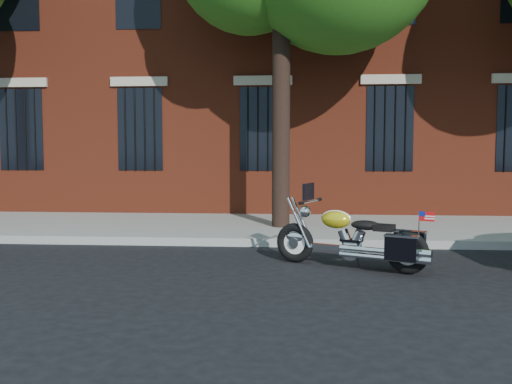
{
  "coord_description": "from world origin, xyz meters",
  "views": [
    {
      "loc": [
        0.85,
        -8.65,
        1.76
      ],
      "look_at": [
        0.15,
        0.8,
        1.02
      ],
      "focal_mm": 40.0,
      "sensor_mm": 36.0,
      "label": 1
    }
  ],
  "objects": [
    {
      "name": "motorcycle",
      "position": [
        1.7,
        -0.42,
        0.41
      ],
      "size": [
        2.17,
        1.35,
        1.22
      ],
      "rotation": [
        0.0,
        0.0,
        -0.42
      ],
      "color": "black",
      "rests_on": "ground"
    },
    {
      "name": "sidewalk",
      "position": [
        0.0,
        3.26,
        0.07
      ],
      "size": [
        40.0,
        3.6,
        0.15
      ],
      "primitive_type": "cube",
      "color": "gray",
      "rests_on": "ground"
    },
    {
      "name": "curb",
      "position": [
        0.0,
        1.38,
        0.07
      ],
      "size": [
        40.0,
        0.16,
        0.15
      ],
      "primitive_type": "cube",
      "color": "gray",
      "rests_on": "ground"
    },
    {
      "name": "ground",
      "position": [
        0.0,
        0.0,
        0.0
      ],
      "size": [
        120.0,
        120.0,
        0.0
      ],
      "primitive_type": "plane",
      "color": "black",
      "rests_on": "ground"
    },
    {
      "name": "building",
      "position": [
        0.0,
        10.06,
        6.0
      ],
      "size": [
        26.0,
        10.08,
        12.0
      ],
      "color": "maroon",
      "rests_on": "ground"
    }
  ]
}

